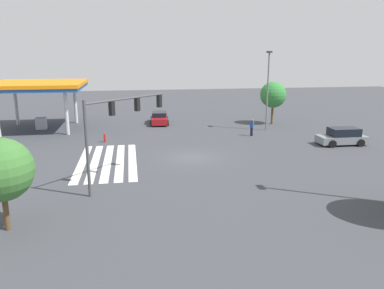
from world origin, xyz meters
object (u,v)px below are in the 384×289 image
object	(u,v)px
car_2	(342,137)
tree_corner_c	(273,95)
tree_corner_b	(1,170)
traffic_signal_mast	(118,119)
pedestrian	(252,126)
street_light_pole_a	(268,84)
car_0	(159,118)
fire_hydrant	(105,138)

from	to	relation	value
car_2	tree_corner_c	world-z (taller)	tree_corner_c
tree_corner_b	tree_corner_c	distance (m)	32.74
traffic_signal_mast	pedestrian	bearing A→B (deg)	-0.58
car_2	pedestrian	bearing A→B (deg)	-33.84
pedestrian	street_light_pole_a	size ratio (longest dim) A/B	0.21
car_2	tree_corner_c	xyz separation A→B (m)	(-10.84, -2.55, 2.69)
street_light_pole_a	tree_corner_b	bearing A→B (deg)	-44.76
car_0	street_light_pole_a	distance (m)	13.27
pedestrian	fire_hydrant	world-z (taller)	pedestrian
car_0	tree_corner_c	size ratio (longest dim) A/B	0.97
car_0	car_2	bearing A→B (deg)	53.74
traffic_signal_mast	car_0	world-z (taller)	traffic_signal_mast
car_0	street_light_pole_a	bearing A→B (deg)	66.62
traffic_signal_mast	tree_corner_b	world-z (taller)	traffic_signal_mast
street_light_pole_a	traffic_signal_mast	bearing A→B (deg)	-45.27
traffic_signal_mast	tree_corner_b	distance (m)	7.65
tree_corner_b	car_2	bearing A→B (deg)	117.66
pedestrian	street_light_pole_a	bearing A→B (deg)	-177.71
street_light_pole_a	tree_corner_b	distance (m)	29.07
fire_hydrant	street_light_pole_a	bearing A→B (deg)	99.82
car_2	fire_hydrant	bearing A→B (deg)	-10.57
car_0	car_2	size ratio (longest dim) A/B	1.09
car_0	tree_corner_b	world-z (taller)	tree_corner_b
pedestrian	tree_corner_c	bearing A→B (deg)	-170.89
car_2	fire_hydrant	xyz separation A→B (m)	(-4.59, -21.46, -0.32)
tree_corner_b	tree_corner_c	world-z (taller)	tree_corner_c
traffic_signal_mast	pedestrian	size ratio (longest dim) A/B	3.25
car_0	fire_hydrant	size ratio (longest dim) A/B	5.58
car_2	car_0	bearing A→B (deg)	-38.97
street_light_pole_a	fire_hydrant	distance (m)	17.80
car_0	street_light_pole_a	size ratio (longest dim) A/B	0.57
pedestrian	fire_hydrant	xyz separation A→B (m)	(0.36, -14.48, -0.55)
car_2	pedestrian	distance (m)	8.56
pedestrian	street_light_pole_a	world-z (taller)	street_light_pole_a
fire_hydrant	car_0	bearing A→B (deg)	146.28
fire_hydrant	tree_corner_c	bearing A→B (deg)	108.28
street_light_pole_a	car_2	bearing A→B (deg)	30.94
car_0	pedestrian	bearing A→B (deg)	50.10
tree_corner_b	fire_hydrant	size ratio (longest dim) A/B	5.17
car_2	tree_corner_b	size ratio (longest dim) A/B	0.99
car_0	tree_corner_b	bearing A→B (deg)	-15.20
street_light_pole_a	tree_corner_c	bearing A→B (deg)	149.39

